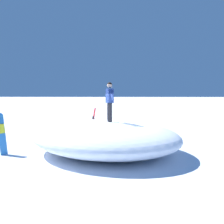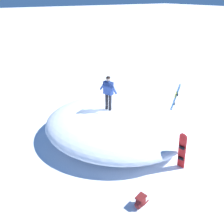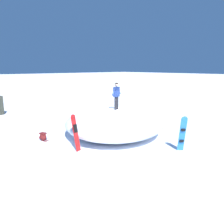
% 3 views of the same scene
% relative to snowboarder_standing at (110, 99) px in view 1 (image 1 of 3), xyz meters
% --- Properties ---
extents(ground, '(240.00, 240.00, 0.00)m').
position_rel_snowboarder_standing_xyz_m(ground, '(0.16, 0.06, -2.30)').
color(ground, white).
extents(snow_mound, '(8.66, 8.74, 1.37)m').
position_rel_snowboarder_standing_xyz_m(snow_mound, '(-0.20, 0.32, -1.62)').
color(snow_mound, white).
rests_on(snow_mound, ground).
extents(snowboarder_standing, '(0.40, 0.95, 1.60)m').
position_rel_snowboarder_standing_xyz_m(snowboarder_standing, '(0.00, 0.00, 0.00)').
color(snowboarder_standing, black).
rests_on(snowboarder_standing, snow_mound).
extents(snowboard_primary_upright, '(0.46, 0.45, 1.72)m').
position_rel_snowboarder_standing_xyz_m(snowboard_primary_upright, '(-4.45, -0.01, -1.41)').
color(snowboard_primary_upright, '#2672BF').
rests_on(snowboard_primary_upright, ground).
extents(snowboard_secondary_upright, '(0.40, 0.37, 1.73)m').
position_rel_snowboarder_standing_xyz_m(snowboard_secondary_upright, '(-1.05, 3.57, -1.41)').
color(snowboard_secondary_upright, red).
rests_on(snowboard_secondary_upright, ground).
extents(backpack_near, '(0.63, 0.40, 0.44)m').
position_rel_snowboarder_standing_xyz_m(backpack_near, '(1.32, 4.13, -2.08)').
color(backpack_near, maroon).
rests_on(backpack_near, ground).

